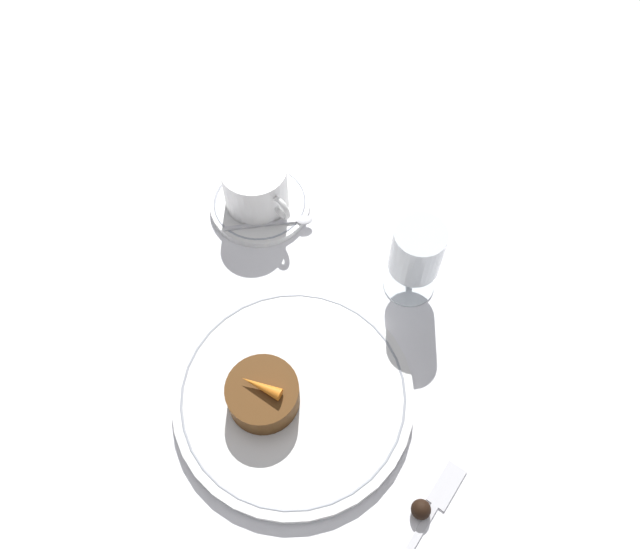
% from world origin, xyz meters
% --- Properties ---
extents(ground_plane, '(3.00, 3.00, 0.00)m').
position_xyz_m(ground_plane, '(0.00, 0.00, 0.00)').
color(ground_plane, white).
extents(dinner_plate, '(0.28, 0.28, 0.01)m').
position_xyz_m(dinner_plate, '(0.02, -0.02, 0.01)').
color(dinner_plate, white).
rests_on(dinner_plate, ground_plane).
extents(saucer, '(0.14, 0.14, 0.01)m').
position_xyz_m(saucer, '(-0.22, 0.13, 0.01)').
color(saucer, white).
rests_on(saucer, ground_plane).
extents(coffee_cup, '(0.11, 0.09, 0.07)m').
position_xyz_m(coffee_cup, '(-0.22, 0.12, 0.05)').
color(coffee_cup, white).
rests_on(coffee_cup, saucer).
extents(spoon, '(0.07, 0.10, 0.00)m').
position_xyz_m(spoon, '(-0.18, 0.12, 0.01)').
color(spoon, silver).
rests_on(spoon, saucer).
extents(wine_glass, '(0.06, 0.06, 0.12)m').
position_xyz_m(wine_glass, '(-0.00, 0.19, 0.07)').
color(wine_glass, silver).
rests_on(wine_glass, ground_plane).
extents(fork, '(0.06, 0.20, 0.01)m').
position_xyz_m(fork, '(0.21, -0.01, 0.00)').
color(fork, silver).
rests_on(fork, ground_plane).
extents(dessert_cake, '(0.08, 0.08, 0.04)m').
position_xyz_m(dessert_cake, '(0.00, -0.05, 0.03)').
color(dessert_cake, '#563314').
rests_on(dessert_cake, dinner_plate).
extents(carrot_garnish, '(0.05, 0.03, 0.01)m').
position_xyz_m(carrot_garnish, '(0.00, -0.05, 0.06)').
color(carrot_garnish, orange).
rests_on(carrot_garnish, dessert_cake).
extents(chocolate_truffle, '(0.02, 0.02, 0.02)m').
position_xyz_m(chocolate_truffle, '(0.20, -0.00, 0.01)').
color(chocolate_truffle, black).
rests_on(chocolate_truffle, ground_plane).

